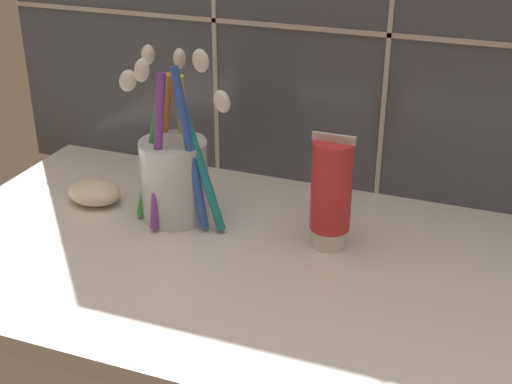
# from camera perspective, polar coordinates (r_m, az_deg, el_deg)

# --- Properties ---
(sink_counter) EXTENTS (0.79, 0.37, 0.02)m
(sink_counter) POSITION_cam_1_polar(r_m,az_deg,el_deg) (0.68, 4.66, -6.90)
(sink_counter) COLOR silver
(sink_counter) RESTS_ON ground
(toothbrush_cup) EXTENTS (0.13, 0.10, 0.19)m
(toothbrush_cup) POSITION_cam_1_polar(r_m,az_deg,el_deg) (0.75, -6.56, 1.73)
(toothbrush_cup) COLOR silver
(toothbrush_cup) RESTS_ON sink_counter
(toothpaste_tube) EXTENTS (0.04, 0.04, 0.12)m
(toothpaste_tube) POSITION_cam_1_polar(r_m,az_deg,el_deg) (0.69, 6.09, -0.07)
(toothpaste_tube) COLOR white
(toothpaste_tube) RESTS_ON sink_counter
(soap_bar) EXTENTS (0.06, 0.05, 0.03)m
(soap_bar) POSITION_cam_1_polar(r_m,az_deg,el_deg) (0.81, -12.78, -0.04)
(soap_bar) COLOR silver
(soap_bar) RESTS_ON sink_counter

